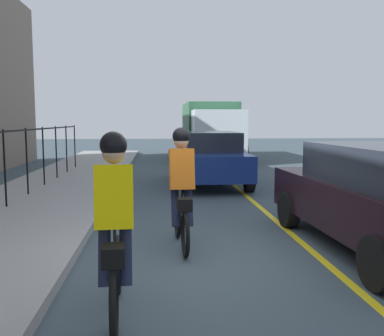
# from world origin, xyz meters

# --- Properties ---
(ground_plane) EXTENTS (80.00, 80.00, 0.00)m
(ground_plane) POSITION_xyz_m (0.00, 0.00, 0.00)
(ground_plane) COLOR #37454E
(lane_line_centre) EXTENTS (36.00, 0.12, 0.01)m
(lane_line_centre) POSITION_xyz_m (0.00, -1.60, 0.00)
(lane_line_centre) COLOR yellow
(lane_line_centre) RESTS_ON ground
(cyclist_lead) EXTENTS (1.71, 0.38, 1.83)m
(cyclist_lead) POSITION_xyz_m (-1.71, 1.08, 0.91)
(cyclist_lead) COLOR black
(cyclist_lead) RESTS_ON ground
(cyclist_follow) EXTENTS (1.71, 0.38, 1.83)m
(cyclist_follow) POSITION_xyz_m (0.56, 0.31, 0.91)
(cyclist_follow) COLOR black
(cyclist_follow) RESTS_ON ground
(patrol_sedan) EXTENTS (4.47, 2.07, 1.58)m
(patrol_sedan) POSITION_xyz_m (0.21, -2.61, 0.82)
(patrol_sedan) COLOR black
(patrol_sedan) RESTS_ON ground
(parked_sedan_rear) EXTENTS (4.42, 1.97, 1.58)m
(parked_sedan_rear) POSITION_xyz_m (7.10, -0.92, 0.82)
(parked_sedan_rear) COLOR navy
(parked_sedan_rear) RESTS_ON ground
(box_truck_background) EXTENTS (6.72, 2.56, 2.78)m
(box_truck_background) POSITION_xyz_m (15.40, -1.95, 1.55)
(box_truck_background) COLOR #285639
(box_truck_background) RESTS_ON ground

